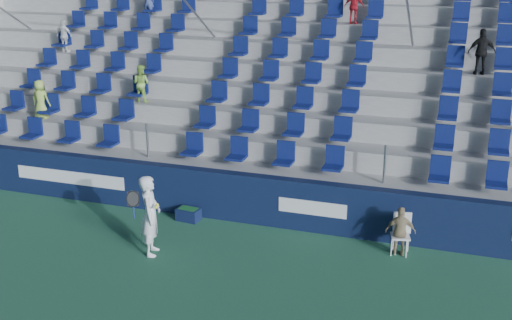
{
  "coord_description": "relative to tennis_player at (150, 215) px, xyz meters",
  "views": [
    {
      "loc": [
        4.7,
        -10.34,
        6.17
      ],
      "look_at": [
        0.2,
        2.8,
        1.7
      ],
      "focal_mm": 45.0,
      "sensor_mm": 36.0,
      "label": 1
    }
  ],
  "objects": [
    {
      "name": "ground",
      "position": [
        1.5,
        -0.84,
        -0.89
      ],
      "size": [
        70.0,
        70.0,
        0.0
      ],
      "primitive_type": "plane",
      "color": "#2B6546",
      "rests_on": "ground"
    },
    {
      "name": "sponsor_wall",
      "position": [
        1.5,
        2.31,
        -0.29
      ],
      "size": [
        24.0,
        0.32,
        1.2
      ],
      "color": "#0F193A",
      "rests_on": "ground"
    },
    {
      "name": "line_judge_chair",
      "position": [
        5.06,
        1.81,
        -0.38
      ],
      "size": [
        0.47,
        0.48,
        0.89
      ],
      "color": "white",
      "rests_on": "ground"
    },
    {
      "name": "ball_bin",
      "position": [
        -0.02,
        1.91,
        -0.72
      ],
      "size": [
        0.58,
        0.41,
        0.31
      ],
      "color": "#10193B",
      "rests_on": "ground"
    },
    {
      "name": "grandstand",
      "position": [
        1.5,
        7.41,
        1.25
      ],
      "size": [
        24.0,
        8.17,
        6.63
      ],
      "color": "#A8A8A3",
      "rests_on": "ground"
    },
    {
      "name": "line_judge",
      "position": [
        5.06,
        1.66,
        -0.34
      ],
      "size": [
        0.67,
        0.35,
        1.09
      ],
      "primitive_type": "imported",
      "rotation": [
        0.0,
        0.0,
        3.28
      ],
      "color": "tan",
      "rests_on": "ground"
    },
    {
      "name": "tennis_player",
      "position": [
        0.0,
        0.0,
        0.0
      ],
      "size": [
        0.7,
        0.75,
        1.77
      ],
      "color": "white",
      "rests_on": "ground"
    }
  ]
}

